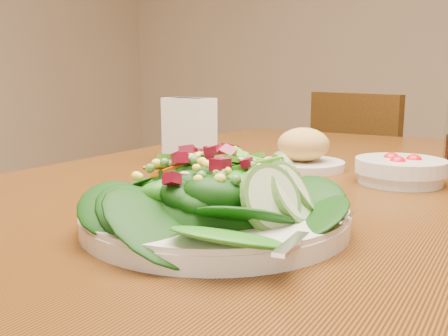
% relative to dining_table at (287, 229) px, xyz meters
% --- Properties ---
extents(dining_table, '(0.90, 1.40, 0.75)m').
position_rel_dining_table_xyz_m(dining_table, '(0.00, 0.00, 0.00)').
color(dining_table, brown).
rests_on(dining_table, ground_plane).
extents(chair_far, '(0.53, 0.53, 0.87)m').
position_rel_dining_table_xyz_m(chair_far, '(-0.11, 1.00, -0.19)').
color(chair_far, '#442A0E').
rests_on(chair_far, ground_plane).
extents(salad_plate, '(0.31, 0.31, 0.09)m').
position_rel_dining_table_xyz_m(salad_plate, '(0.06, -0.33, 0.13)').
color(salad_plate, silver).
rests_on(salad_plate, dining_table).
extents(bread_plate, '(0.16, 0.16, 0.08)m').
position_rel_dining_table_xyz_m(bread_plate, '(-0.00, 0.07, 0.13)').
color(bread_plate, silver).
rests_on(bread_plate, dining_table).
extents(tomato_bowl, '(0.15, 0.15, 0.05)m').
position_rel_dining_table_xyz_m(tomato_bowl, '(0.19, 0.03, 0.12)').
color(tomato_bowl, silver).
rests_on(tomato_bowl, dining_table).
extents(napkin_holder, '(0.11, 0.06, 0.13)m').
position_rel_dining_table_xyz_m(napkin_holder, '(-0.23, 0.02, 0.17)').
color(napkin_holder, white).
rests_on(napkin_holder, dining_table).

